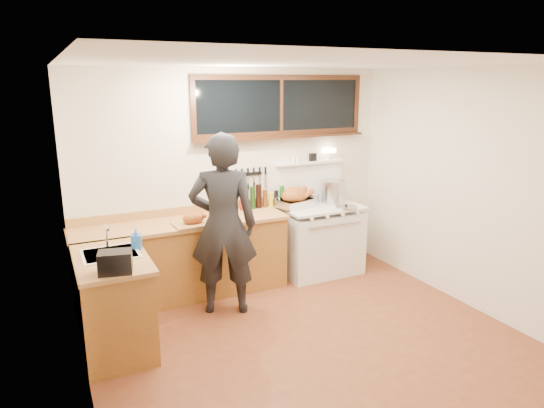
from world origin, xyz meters
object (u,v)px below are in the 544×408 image
vintage_stove (319,237)px  man (223,225)px  cutting_board (194,220)px  roast_turkey (295,198)px

vintage_stove → man: (-1.51, -0.53, 0.51)m
man → cutting_board: (-0.20, 0.39, -0.02)m
cutting_board → man: bearing=-62.7°
man → roast_turkey: (1.19, 0.61, 0.03)m
vintage_stove → roast_turkey: bearing=164.9°
vintage_stove → roast_turkey: 0.63m
roast_turkey → vintage_stove: bearing=-15.1°
man → roast_turkey: bearing=27.1°
roast_turkey → man: bearing=-152.9°
vintage_stove → roast_turkey: vintage_stove is taller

